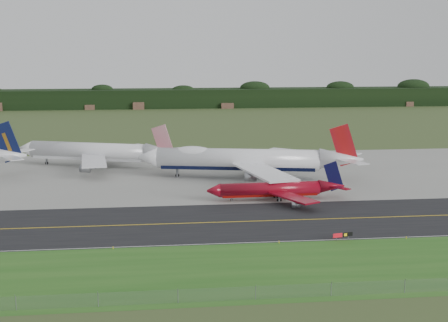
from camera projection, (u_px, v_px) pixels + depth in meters
ground at (248, 217)px, 144.11m from camera, size 600.00×600.00×0.00m
grass_verge at (277, 269)px, 109.89m from camera, size 400.00×30.00×0.01m
taxiway at (250, 221)px, 140.20m from camera, size 400.00×32.00×0.02m
apron at (223, 173)px, 193.98m from camera, size 400.00×78.00×0.01m
taxiway_centreline at (250, 221)px, 140.19m from camera, size 400.00×0.40×0.00m
taxiway_edge_line at (262, 242)px, 125.04m from camera, size 400.00×0.25×0.00m
perimeter_fence at (294, 291)px, 96.98m from camera, size 320.00×0.10×320.00m
horizon_treeline at (186, 99)px, 410.83m from camera, size 700.00×25.00×12.00m
jet_ba_747 at (246, 160)px, 185.34m from camera, size 66.70×54.41×16.88m
jet_red_737 at (277, 189)px, 159.84m from camera, size 36.04×29.47×9.75m
jet_star_tail at (97, 152)px, 204.08m from camera, size 54.18×44.07×14.66m
taxiway_sign at (343, 235)px, 126.40m from camera, size 4.35×1.17×1.48m
edge_marker_left at (113, 248)px, 120.76m from camera, size 0.16×0.16×0.50m
edge_marker_center at (279, 242)px, 124.38m from camera, size 0.16×0.16×0.50m
edge_marker_right at (406, 238)px, 127.30m from camera, size 0.16×0.16×0.50m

